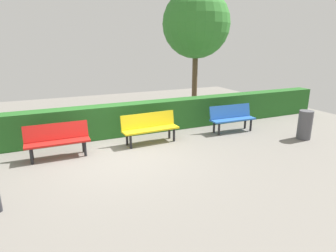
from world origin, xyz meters
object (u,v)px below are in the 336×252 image
bench_blue (232,117)px  trash_bin (305,125)px  bench_yellow (150,127)px  bench_red (57,139)px  tree_near (196,24)px

bench_blue → trash_bin: size_ratio=1.76×
bench_yellow → trash_bin: size_ratio=1.91×
bench_yellow → bench_red: bench_yellow is taller
bench_blue → tree_near: bearing=-94.6°
bench_red → trash_bin: trash_bin is taller
bench_red → trash_bin: bearing=167.7°
bench_yellow → bench_blue: bearing=176.2°
tree_near → trash_bin: 5.75m
bench_yellow → bench_red: 2.51m
bench_red → trash_bin: size_ratio=1.78×
tree_near → trash_bin: tree_near is taller
bench_yellow → trash_bin: 4.66m
trash_bin → tree_near: bearing=-76.3°
bench_red → bench_blue: bearing=-179.6°
tree_near → trash_bin: (-1.15, 4.72, -3.09)m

